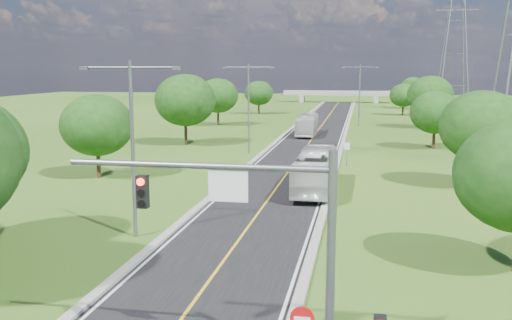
% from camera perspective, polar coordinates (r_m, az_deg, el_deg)
% --- Properties ---
extents(ground, '(260.00, 260.00, 0.00)m').
position_cam_1_polar(ground, '(78.64, 5.72, 2.21)').
color(ground, '#2B5217').
rests_on(ground, ground).
extents(road, '(8.00, 150.00, 0.06)m').
position_cam_1_polar(road, '(84.57, 6.07, 2.72)').
color(road, black).
rests_on(road, ground).
extents(curb_left, '(0.50, 150.00, 0.22)m').
position_cam_1_polar(curb_left, '(85.00, 3.21, 2.85)').
color(curb_left, gray).
rests_on(curb_left, ground).
extents(curb_right, '(0.50, 150.00, 0.22)m').
position_cam_1_polar(curb_right, '(84.33, 8.95, 2.70)').
color(curb_right, gray).
rests_on(curb_right, ground).
extents(signal_mast, '(8.54, 0.33, 7.20)m').
position_cam_1_polar(signal_mast, '(17.66, 0.67, -6.21)').
color(signal_mast, slate).
rests_on(signal_mast, ground).
extents(speed_limit_sign, '(0.55, 0.09, 2.40)m').
position_cam_1_polar(speed_limit_sign, '(56.34, 9.07, 0.98)').
color(speed_limit_sign, slate).
rests_on(speed_limit_sign, ground).
extents(overpass, '(30.00, 3.00, 3.20)m').
position_cam_1_polar(overpass, '(158.07, 8.27, 6.58)').
color(overpass, gray).
rests_on(overpass, ground).
extents(streetlight_near_left, '(5.90, 0.25, 10.00)m').
position_cam_1_polar(streetlight_near_left, '(32.54, -12.29, 2.58)').
color(streetlight_near_left, slate).
rests_on(streetlight_near_left, ground).
extents(streetlight_mid_left, '(5.90, 0.25, 10.00)m').
position_cam_1_polar(streetlight_mid_left, '(64.12, -0.75, 6.00)').
color(streetlight_mid_left, slate).
rests_on(streetlight_mid_left, ground).
extents(streetlight_far_right, '(5.90, 0.25, 10.00)m').
position_cam_1_polar(streetlight_far_right, '(95.84, 10.32, 6.94)').
color(streetlight_far_right, slate).
rests_on(streetlight_far_right, ground).
extents(power_tower_far, '(9.00, 6.40, 28.00)m').
position_cam_1_polar(power_tower_far, '(134.24, 19.26, 10.65)').
color(power_tower_far, slate).
rests_on(power_tower_far, ground).
extents(tree_lb, '(6.30, 6.30, 7.33)m').
position_cam_1_polar(tree_lb, '(51.29, -15.63, 3.37)').
color(tree_lb, black).
rests_on(tree_lb, ground).
extents(tree_lc, '(7.56, 7.56, 8.79)m').
position_cam_1_polar(tree_lc, '(71.24, -7.10, 5.96)').
color(tree_lc, black).
rests_on(tree_lc, ground).
extents(tree_ld, '(6.72, 6.72, 7.82)m').
position_cam_1_polar(tree_ld, '(94.87, -3.83, 6.45)').
color(tree_ld, black).
rests_on(tree_ld, ground).
extents(tree_le, '(5.88, 5.88, 6.84)m').
position_cam_1_polar(tree_le, '(117.79, 0.29, 6.71)').
color(tree_le, black).
rests_on(tree_le, ground).
extents(tree_rb, '(6.72, 6.72, 7.82)m').
position_cam_1_polar(tree_rb, '(48.90, 21.66, 3.15)').
color(tree_rb, black).
rests_on(tree_rb, ground).
extents(tree_rc, '(5.88, 5.88, 6.84)m').
position_cam_1_polar(tree_rc, '(70.46, 17.48, 4.56)').
color(tree_rc, black).
rests_on(tree_rc, ground).
extents(tree_rd, '(7.14, 7.14, 8.30)m').
position_cam_1_polar(tree_rd, '(94.44, 17.03, 6.24)').
color(tree_rd, black).
rests_on(tree_rd, ground).
extents(tree_re, '(5.46, 5.46, 6.35)m').
position_cam_1_polar(tree_re, '(118.16, 14.52, 6.28)').
color(tree_re, black).
rests_on(tree_re, ground).
extents(tree_rf, '(6.30, 6.30, 7.33)m').
position_cam_1_polar(tree_rf, '(138.32, 15.45, 6.89)').
color(tree_rf, black).
rests_on(tree_rf, ground).
extents(bus_outbound, '(2.71, 11.38, 3.17)m').
position_cam_1_polar(bus_outbound, '(44.72, 5.97, -1.04)').
color(bus_outbound, silver).
rests_on(bus_outbound, road).
extents(bus_inbound, '(2.60, 10.58, 2.94)m').
position_cam_1_polar(bus_inbound, '(81.14, 5.13, 3.52)').
color(bus_inbound, silver).
rests_on(bus_inbound, road).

